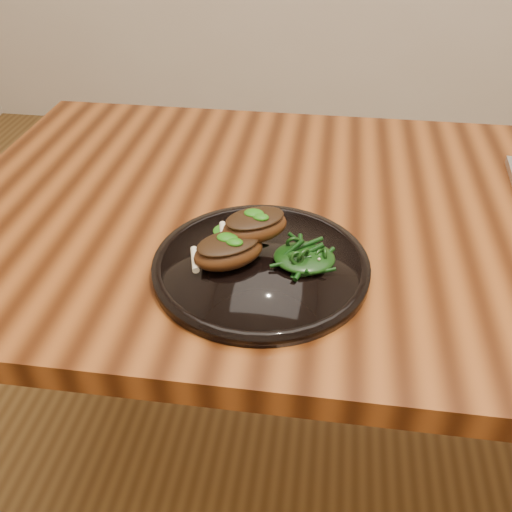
% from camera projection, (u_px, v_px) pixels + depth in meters
% --- Properties ---
extents(desk, '(1.60, 0.80, 0.75)m').
position_uv_depth(desk, '(416.00, 257.00, 0.98)').
color(desk, '#331506').
rests_on(desk, ground).
extents(plate, '(0.31, 0.31, 0.02)m').
position_uv_depth(plate, '(261.00, 266.00, 0.81)').
color(plate, black).
rests_on(plate, desk).
extents(lamb_chop_front, '(0.12, 0.11, 0.05)m').
position_uv_depth(lamb_chop_front, '(228.00, 250.00, 0.79)').
color(lamb_chop_front, '#47240D').
rests_on(lamb_chop_front, plate).
extents(lamb_chop_back, '(0.12, 0.11, 0.04)m').
position_uv_depth(lamb_chop_back, '(254.00, 225.00, 0.81)').
color(lamb_chop_back, '#47240D').
rests_on(lamb_chop_back, plate).
extents(herb_smear, '(0.09, 0.06, 0.01)m').
position_uv_depth(herb_smear, '(242.00, 232.00, 0.86)').
color(herb_smear, '#0F4807').
rests_on(herb_smear, plate).
extents(greens_heap, '(0.09, 0.08, 0.03)m').
position_uv_depth(greens_heap, '(305.00, 254.00, 0.79)').
color(greens_heap, black).
rests_on(greens_heap, plate).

